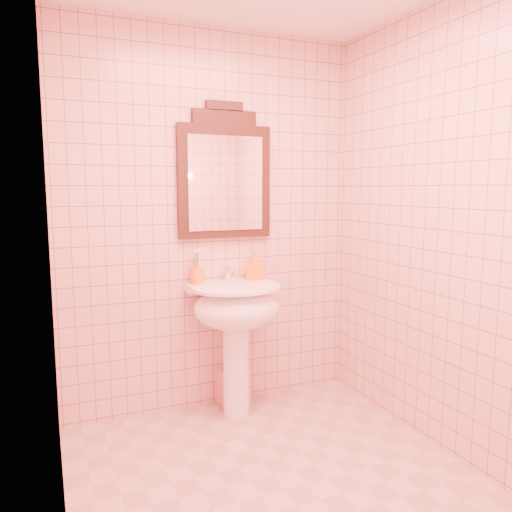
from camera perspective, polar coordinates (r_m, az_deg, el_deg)
name	(u,v)px	position (r m, az deg, el deg)	size (l,w,h in m)	color
floor	(284,490)	(2.72, 3.22, -25.14)	(2.20, 2.20, 0.00)	tan
back_wall	(212,223)	(3.32, -5.09, 3.76)	(2.00, 0.02, 2.50)	#D79E96
pedestal_sink	(236,317)	(3.23, -2.26, -6.93)	(0.58, 0.58, 0.86)	white
faucet	(229,274)	(3.30, -3.13, -2.02)	(0.04, 0.16, 0.11)	white
mirror	(225,176)	(3.31, -3.60, 9.14)	(0.63, 0.06, 0.88)	black
toothbrush_cup	(197,275)	(3.25, -6.75, -2.18)	(0.09, 0.09, 0.21)	orange
soap_dispenser	(255,266)	(3.36, -0.12, -1.11)	(0.09, 0.09, 0.20)	orange
towel	(234,386)	(3.56, -2.54, -14.59)	(0.21, 0.14, 0.25)	tan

